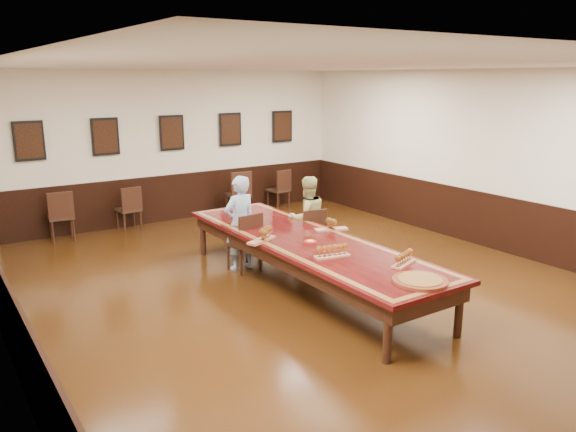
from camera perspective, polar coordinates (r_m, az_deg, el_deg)
floor at (r=8.42m, az=1.90°, el=-7.37°), size 8.00×10.00×0.02m
ceiling at (r=7.85m, az=2.10°, el=15.10°), size 8.00×10.00×0.02m
wall_back at (r=12.35m, az=-11.78°, el=6.92°), size 8.00×0.02×3.20m
wall_right at (r=10.79m, az=19.64°, el=5.42°), size 0.02×10.00×3.20m
chair_man at (r=9.03m, az=-4.51°, el=-2.61°), size 0.50×0.53×0.97m
chair_woman at (r=9.55m, az=2.21°, el=-1.82°), size 0.49×0.53×0.92m
spare_chair_a at (r=11.55m, az=-22.09°, el=0.08°), size 0.50×0.54×0.97m
spare_chair_b at (r=11.88m, az=-15.91°, el=0.79°), size 0.47×0.50×0.91m
spare_chair_c at (r=12.62m, az=-5.11°, el=2.31°), size 0.54×0.58×1.03m
spare_chair_d at (r=13.35m, az=-0.98°, el=2.80°), size 0.50×0.53×0.93m
person_man at (r=9.04m, az=-4.92°, el=-0.72°), size 0.60×0.42×1.54m
person_woman at (r=9.57m, az=1.96°, el=-0.18°), size 0.79×0.66×1.43m
pink_phone at (r=8.74m, az=4.07°, el=-1.31°), size 0.09×0.15×0.01m
wainscoting at (r=8.25m, az=1.93°, el=-4.07°), size 8.00×10.00×1.00m
conference_table at (r=8.22m, az=1.94°, el=-3.33°), size 1.40×5.00×0.76m
posters at (r=12.25m, az=-11.72°, el=8.28°), size 6.14×0.04×0.74m
flight_a at (r=8.09m, az=-2.47°, el=-1.94°), size 0.53×0.34×0.19m
flight_b at (r=8.65m, az=4.42°, el=-0.91°), size 0.53×0.31×0.19m
flight_c at (r=7.37m, az=4.52°, el=-3.61°), size 0.49×0.24×0.18m
flight_d at (r=7.22m, az=11.70°, el=-4.28°), size 0.48×0.29×0.17m
red_plate_grp at (r=8.05m, az=2.28°, el=-2.60°), size 0.18×0.18×0.02m
carved_platter at (r=6.66m, az=13.27°, el=-6.43°), size 0.68×0.68×0.05m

